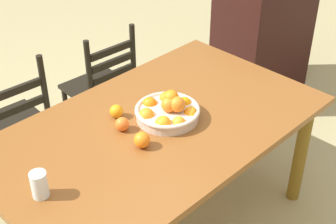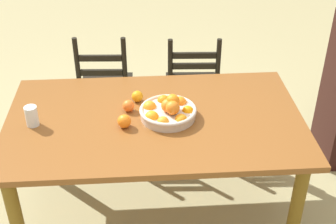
{
  "view_description": "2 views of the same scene",
  "coord_description": "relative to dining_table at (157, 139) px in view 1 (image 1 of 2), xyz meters",
  "views": [
    {
      "loc": [
        -1.42,
        -1.48,
        2.2
      ],
      "look_at": [
        0.08,
        -0.0,
        0.78
      ],
      "focal_mm": 52.98,
      "sensor_mm": 36.0,
      "label": 1
    },
    {
      "loc": [
        -0.08,
        -2.29,
        2.26
      ],
      "look_at": [
        0.08,
        -0.0,
        0.78
      ],
      "focal_mm": 49.78,
      "sensor_mm": 36.0,
      "label": 2
    }
  ],
  "objects": [
    {
      "name": "orange_loose_0",
      "position": [
        -0.18,
        -0.08,
        0.13
      ],
      "size": [
        0.08,
        0.08,
        0.08
      ],
      "primitive_type": "sphere",
      "color": "orange",
      "rests_on": "dining_table"
    },
    {
      "name": "orange_loose_2",
      "position": [
        -0.15,
        0.09,
        0.13
      ],
      "size": [
        0.07,
        0.07,
        0.07
      ],
      "primitive_type": "sphere",
      "color": "orange",
      "rests_on": "dining_table"
    },
    {
      "name": "orange_loose_1",
      "position": [
        -0.1,
        0.19,
        0.13
      ],
      "size": [
        0.07,
        0.07,
        0.07
      ],
      "primitive_type": "sphere",
      "color": "orange",
      "rests_on": "dining_table"
    },
    {
      "name": "chair_by_cabinet",
      "position": [
        -0.35,
        0.88,
        -0.2
      ],
      "size": [
        0.42,
        0.42,
        0.94
      ],
      "rotation": [
        0.0,
        0.0,
        3.08
      ],
      "color": "black",
      "rests_on": "ground"
    },
    {
      "name": "dining_table",
      "position": [
        0.0,
        0.0,
        0.0
      ],
      "size": [
        1.75,
        1.04,
        0.74
      ],
      "color": "brown",
      "rests_on": "ground"
    },
    {
      "name": "chair_near_window",
      "position": [
        0.33,
        0.87,
        -0.21
      ],
      "size": [
        0.43,
        0.43,
        0.91
      ],
      "rotation": [
        0.0,
        0.0,
        3.09
      ],
      "color": "black",
      "rests_on": "ground"
    },
    {
      "name": "drinking_glass",
      "position": [
        -0.7,
        -0.02,
        0.15
      ],
      "size": [
        0.07,
        0.07,
        0.12
      ],
      "primitive_type": "cylinder",
      "color": "silver",
      "rests_on": "dining_table"
    },
    {
      "name": "fruit_bowl",
      "position": [
        0.08,
        -0.01,
        0.14
      ],
      "size": [
        0.34,
        0.34,
        0.15
      ],
      "color": "beige",
      "rests_on": "dining_table"
    },
    {
      "name": "cabinet",
      "position": [
        1.68,
        0.52,
        -0.09
      ],
      "size": [
        0.79,
        0.48,
        1.11
      ],
      "primitive_type": "cube",
      "rotation": [
        0.0,
        0.0,
        -0.04
      ],
      "color": "black",
      "rests_on": "ground"
    }
  ]
}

